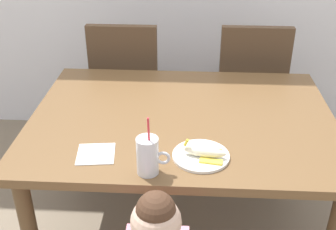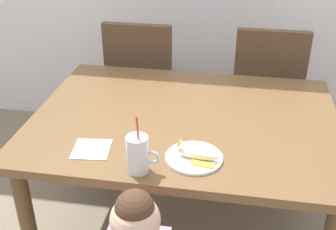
{
  "view_description": "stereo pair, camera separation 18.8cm",
  "coord_description": "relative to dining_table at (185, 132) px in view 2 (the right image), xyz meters",
  "views": [
    {
      "loc": [
        0.03,
        -1.74,
        1.7
      ],
      "look_at": [
        -0.06,
        -0.11,
        0.79
      ],
      "focal_mm": 45.23,
      "sensor_mm": 36.0,
      "label": 1
    },
    {
      "loc": [
        0.22,
        -1.72,
        1.7
      ],
      "look_at": [
        -0.06,
        -0.11,
        0.79
      ],
      "focal_mm": 45.23,
      "sensor_mm": 36.0,
      "label": 2
    }
  ],
  "objects": [
    {
      "name": "dining_table",
      "position": [
        0.0,
        0.0,
        0.0
      ],
      "size": [
        1.43,
        1.06,
        0.73
      ],
      "color": "brown",
      "rests_on": "ground"
    },
    {
      "name": "milk_cup",
      "position": [
        -0.12,
        -0.45,
        0.15
      ],
      "size": [
        0.13,
        0.08,
        0.25
      ],
      "color": "silver",
      "rests_on": "dining_table"
    },
    {
      "name": "dining_chair_right",
      "position": [
        0.42,
        0.77,
        -0.1
      ],
      "size": [
        0.44,
        0.44,
        0.96
      ],
      "rotation": [
        0.0,
        0.0,
        3.14
      ],
      "color": "#4C3826",
      "rests_on": "ground"
    },
    {
      "name": "dining_chair_left",
      "position": [
        -0.38,
        0.75,
        -0.1
      ],
      "size": [
        0.44,
        0.44,
        0.96
      ],
      "rotation": [
        0.0,
        0.0,
        3.14
      ],
      "color": "#4C3826",
      "rests_on": "ground"
    },
    {
      "name": "peeled_banana",
      "position": [
        0.1,
        -0.35,
        0.12
      ],
      "size": [
        0.17,
        0.12,
        0.07
      ],
      "rotation": [
        0.0,
        0.0,
        -0.16
      ],
      "color": "#F4EAC6",
      "rests_on": "snack_plate"
    },
    {
      "name": "paper_napkin",
      "position": [
        -0.34,
        -0.34,
        0.09
      ],
      "size": [
        0.17,
        0.17,
        0.0
      ],
      "primitive_type": "cube",
      "rotation": [
        0.0,
        0.0,
        0.12
      ],
      "color": "white",
      "rests_on": "dining_table"
    },
    {
      "name": "snack_plate",
      "position": [
        0.08,
        -0.34,
        0.09
      ],
      "size": [
        0.23,
        0.23,
        0.01
      ],
      "primitive_type": "cylinder",
      "color": "white",
      "rests_on": "dining_table"
    }
  ]
}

